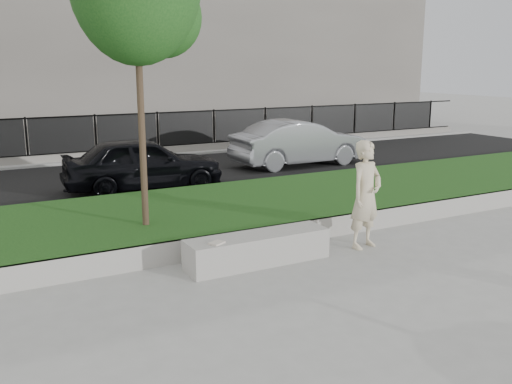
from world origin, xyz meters
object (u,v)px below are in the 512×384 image
car_dark (143,163)px  stone_bench (258,249)px  book (217,243)px  man (366,195)px  car_silver (299,143)px

car_dark → stone_bench: bearing=-175.6°
book → car_dark: 6.55m
stone_bench → man: bearing=-4.0°
stone_bench → book: 0.87m
book → man: bearing=-26.9°
man → stone_bench: bearing=163.1°
car_dark → car_silver: bearing=-73.5°
book → car_silver: bearing=23.3°
car_dark → car_silver: (5.58, 1.17, 0.04)m
man → car_silver: size_ratio=0.44×
car_silver → car_dark: bearing=101.7°
stone_bench → man: size_ratio=1.27×
stone_bench → car_dark: bearing=89.7°
man → car_silver: 8.42m
stone_bench → car_dark: (0.03, 6.35, 0.49)m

